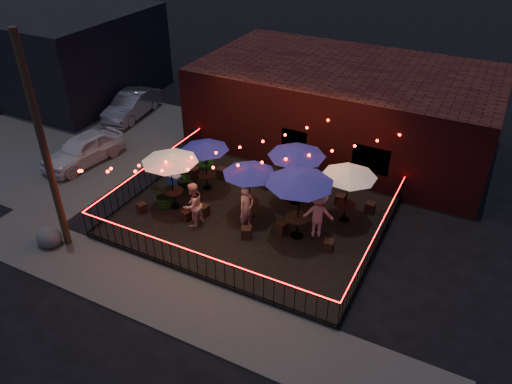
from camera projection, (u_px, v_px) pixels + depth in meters
ground at (228, 246)px, 18.60m from camera, size 110.00×110.00×0.00m
patio at (252, 217)px, 20.06m from camera, size 10.00×8.00×0.15m
sidewalk at (177, 302)px, 16.16m from camera, size 18.00×2.50×0.05m
parking_lot at (68, 137)px, 26.21m from camera, size 11.00×12.00×0.02m
brick_building at (345, 107)px, 24.59m from camera, size 14.00×8.00×4.00m
background_building at (48, 49)px, 30.90m from camera, size 12.00×9.00×5.00m
utility_pole at (44, 149)px, 16.57m from camera, size 0.26×0.26×8.00m
fence_front at (197, 264)px, 16.75m from camera, size 10.00×0.04×1.04m
fence_left at (151, 175)px, 21.66m from camera, size 0.04×8.00×1.04m
fence_right at (376, 241)px, 17.81m from camera, size 0.04×8.00×1.04m
festoon_lights at (225, 161)px, 18.89m from camera, size 10.02×8.72×1.32m
cafe_table_0 at (170, 158)px, 19.31m from camera, size 2.88×2.88×2.49m
cafe_table_1 at (205, 147)px, 20.63m from camera, size 2.66×2.66×2.23m
cafe_table_2 at (249, 170)px, 18.86m from camera, size 2.56×2.56×2.30m
cafe_table_3 at (297, 152)px, 19.57m from camera, size 3.02×3.02×2.56m
cafe_table_4 at (300, 179)px, 17.53m from camera, size 2.83×2.83×2.74m
cafe_table_5 at (349, 173)px, 18.60m from camera, size 2.73×2.73×2.35m
bistro_chair_0 at (142, 208)px, 20.11m from camera, size 0.44×0.44×0.40m
bistro_chair_1 at (186, 215)px, 19.67m from camera, size 0.40×0.40×0.40m
bistro_chair_2 at (194, 173)px, 22.32m from camera, size 0.42×0.42×0.50m
bistro_chair_3 at (222, 173)px, 22.35m from camera, size 0.44×0.44×0.47m
bistro_chair_4 at (204, 210)px, 19.91m from camera, size 0.42×0.42×0.46m
bistro_chair_5 at (247, 233)px, 18.70m from camera, size 0.47×0.47×0.43m
bistro_chair_6 at (265, 182)px, 21.67m from camera, size 0.50×0.50×0.51m
bistro_chair_7 at (291, 194)px, 20.90m from camera, size 0.50×0.50×0.49m
bistro_chair_8 at (282, 228)px, 18.94m from camera, size 0.49×0.49×0.46m
bistro_chair_9 at (329, 245)px, 18.08m from camera, size 0.40×0.40×0.42m
bistro_chair_10 at (340, 200)px, 20.58m from camera, size 0.38×0.38×0.43m
bistro_chair_11 at (370, 207)px, 20.09m from camera, size 0.38×0.38×0.44m
patron_a at (247, 208)px, 18.84m from camera, size 0.65×0.78×1.84m
patron_b at (193, 205)px, 19.00m from camera, size 0.88×1.03×1.85m
patron_c at (317, 214)px, 18.44m from camera, size 1.43×1.17×1.92m
potted_shrub_a at (165, 195)px, 20.17m from camera, size 1.33×1.24×1.19m
potted_shrub_b at (184, 177)px, 21.11m from camera, size 0.90×0.76×1.49m
potted_shrub_c at (206, 160)px, 22.61m from camera, size 0.90×0.90×1.22m
cooler at (175, 183)px, 21.37m from camera, size 0.61×0.46×0.77m
boulder at (49, 237)px, 18.45m from camera, size 1.00×0.86×0.74m
car_white at (83, 149)px, 23.56m from camera, size 2.21×4.33×1.41m
car_silver at (132, 105)px, 28.04m from camera, size 2.00×4.39×1.40m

